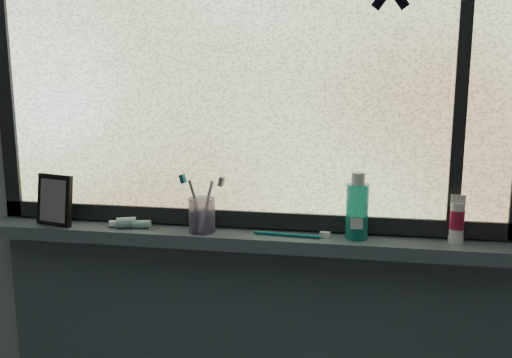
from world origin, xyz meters
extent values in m
cube|color=#9EA3A8|center=(0.00, 1.30, 1.25)|extent=(3.00, 0.01, 2.50)
cube|color=#4B5A64|center=(0.00, 1.23, 1.00)|extent=(1.62, 0.14, 0.04)
cube|color=silver|center=(0.00, 1.28, 1.53)|extent=(1.50, 0.01, 1.00)
cube|color=black|center=(0.00, 1.28, 1.05)|extent=(1.60, 0.03, 0.05)
cube|color=black|center=(-0.78, 1.28, 1.53)|extent=(0.05, 0.03, 1.10)
cube|color=black|center=(0.60, 1.28, 1.53)|extent=(0.03, 0.03, 1.00)
cube|color=black|center=(-0.60, 1.21, 1.10)|extent=(0.14, 0.09, 0.16)
cylinder|color=#958CB9|center=(-0.12, 1.21, 1.07)|extent=(0.09, 0.09, 0.10)
cylinder|color=#21AD9B|center=(0.33, 1.23, 1.12)|extent=(0.08, 0.08, 0.16)
cylinder|color=silver|center=(0.61, 1.24, 1.09)|extent=(0.05, 0.05, 0.10)
camera|label=1|loc=(0.33, -0.38, 1.51)|focal=40.00mm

